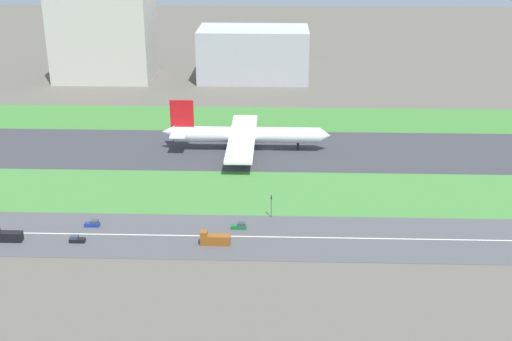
{
  "coord_description": "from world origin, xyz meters",
  "views": [
    {
      "loc": [
        3.92,
        -243.64,
        88.46
      ],
      "look_at": [
        -3.06,
        -36.5,
        6.0
      ],
      "focal_mm": 46.85,
      "sensor_mm": 36.0,
      "label": 1
    }
  ],
  "objects_px": {
    "truck_1": "(6,236)",
    "terminal_building": "(104,31)",
    "airliner": "(243,135)",
    "hangar_building": "(253,54)",
    "car_1": "(93,224)",
    "car_0": "(76,239)",
    "fuel_tank_west": "(291,49)",
    "traffic_light": "(271,205)",
    "car_2": "(240,226)",
    "truck_0": "(214,239)"
  },
  "relations": [
    {
      "from": "truck_1",
      "to": "terminal_building",
      "type": "distance_m",
      "value": 194.33
    },
    {
      "from": "airliner",
      "to": "car_0",
      "type": "distance_m",
      "value": 89.22
    },
    {
      "from": "car_1",
      "to": "traffic_light",
      "type": "bearing_deg",
      "value": 8.63
    },
    {
      "from": "car_2",
      "to": "traffic_light",
      "type": "xyz_separation_m",
      "value": [
        9.15,
        7.99,
        3.37
      ]
    },
    {
      "from": "airliner",
      "to": "truck_0",
      "type": "distance_m",
      "value": 78.23
    },
    {
      "from": "truck_0",
      "to": "airliner",
      "type": "bearing_deg",
      "value": -92.92
    },
    {
      "from": "car_0",
      "to": "truck_0",
      "type": "height_order",
      "value": "truck_0"
    },
    {
      "from": "truck_1",
      "to": "fuel_tank_west",
      "type": "xyz_separation_m",
      "value": [
        84.06,
        237.0,
        6.06
      ]
    },
    {
      "from": "fuel_tank_west",
      "to": "car_0",
      "type": "bearing_deg",
      "value": -105.15
    },
    {
      "from": "truck_1",
      "to": "traffic_light",
      "type": "xyz_separation_m",
      "value": [
        74.58,
        17.99,
        2.62
      ]
    },
    {
      "from": "car_2",
      "to": "terminal_building",
      "type": "height_order",
      "value": "terminal_building"
    },
    {
      "from": "car_0",
      "to": "terminal_building",
      "type": "bearing_deg",
      "value": -78.9
    },
    {
      "from": "car_2",
      "to": "airliner",
      "type": "bearing_deg",
      "value": 92.12
    },
    {
      "from": "car_2",
      "to": "car_1",
      "type": "xyz_separation_m",
      "value": [
        -43.51,
        0.0,
        0.0
      ]
    },
    {
      "from": "car_0",
      "to": "hangar_building",
      "type": "xyz_separation_m",
      "value": [
        42.81,
        192.0,
        12.94
      ]
    },
    {
      "from": "car_1",
      "to": "truck_1",
      "type": "bearing_deg",
      "value": -155.47
    },
    {
      "from": "car_2",
      "to": "terminal_building",
      "type": "xyz_separation_m",
      "value": [
        -83.19,
        182.0,
        24.92
      ]
    },
    {
      "from": "truck_1",
      "to": "car_0",
      "type": "relative_size",
      "value": 1.91
    },
    {
      "from": "traffic_light",
      "to": "car_0",
      "type": "bearing_deg",
      "value": -161.78
    },
    {
      "from": "car_0",
      "to": "fuel_tank_west",
      "type": "distance_m",
      "value": 245.62
    },
    {
      "from": "truck_1",
      "to": "hangar_building",
      "type": "relative_size",
      "value": 0.14
    },
    {
      "from": "truck_0",
      "to": "hangar_building",
      "type": "height_order",
      "value": "hangar_building"
    },
    {
      "from": "airliner",
      "to": "hangar_building",
      "type": "relative_size",
      "value": 1.11
    },
    {
      "from": "truck_1",
      "to": "car_1",
      "type": "height_order",
      "value": "truck_1"
    },
    {
      "from": "car_1",
      "to": "hangar_building",
      "type": "bearing_deg",
      "value": 77.36
    },
    {
      "from": "traffic_light",
      "to": "truck_1",
      "type": "bearing_deg",
      "value": -166.43
    },
    {
      "from": "car_2",
      "to": "truck_0",
      "type": "height_order",
      "value": "truck_0"
    },
    {
      "from": "airliner",
      "to": "fuel_tank_west",
      "type": "relative_size",
      "value": 3.69
    },
    {
      "from": "traffic_light",
      "to": "hangar_building",
      "type": "distance_m",
      "value": 174.67
    },
    {
      "from": "car_2",
      "to": "traffic_light",
      "type": "bearing_deg",
      "value": 41.13
    },
    {
      "from": "fuel_tank_west",
      "to": "hangar_building",
      "type": "bearing_deg",
      "value": -115.37
    },
    {
      "from": "truck_0",
      "to": "traffic_light",
      "type": "bearing_deg",
      "value": -131.02
    },
    {
      "from": "car_0",
      "to": "traffic_light",
      "type": "height_order",
      "value": "traffic_light"
    },
    {
      "from": "terminal_building",
      "to": "fuel_tank_west",
      "type": "xyz_separation_m",
      "value": [
        101.83,
        45.0,
        -18.11
      ]
    },
    {
      "from": "truck_1",
      "to": "car_2",
      "type": "distance_m",
      "value": 66.19
    },
    {
      "from": "truck_1",
      "to": "truck_0",
      "type": "xyz_separation_m",
      "value": [
        58.92,
        0.0,
        0.0
      ]
    },
    {
      "from": "fuel_tank_west",
      "to": "airliner",
      "type": "bearing_deg",
      "value": -97.58
    },
    {
      "from": "airliner",
      "to": "truck_1",
      "type": "xyz_separation_m",
      "value": [
        -62.91,
        -78.0,
        -4.56
      ]
    },
    {
      "from": "car_1",
      "to": "fuel_tank_west",
      "type": "xyz_separation_m",
      "value": [
        62.15,
        227.0,
        6.8
      ]
    },
    {
      "from": "airliner",
      "to": "car_0",
      "type": "bearing_deg",
      "value": -118.86
    },
    {
      "from": "terminal_building",
      "to": "truck_1",
      "type": "bearing_deg",
      "value": -84.71
    },
    {
      "from": "truck_1",
      "to": "traffic_light",
      "type": "distance_m",
      "value": 76.76
    },
    {
      "from": "hangar_building",
      "to": "car_2",
      "type": "bearing_deg",
      "value": -89.15
    },
    {
      "from": "truck_0",
      "to": "fuel_tank_west",
      "type": "bearing_deg",
      "value": -96.06
    },
    {
      "from": "truck_1",
      "to": "fuel_tank_west",
      "type": "bearing_deg",
      "value": -109.53
    },
    {
      "from": "car_2",
      "to": "car_1",
      "type": "distance_m",
      "value": 43.51
    },
    {
      "from": "car_0",
      "to": "traffic_light",
      "type": "relative_size",
      "value": 0.61
    },
    {
      "from": "car_1",
      "to": "car_0",
      "type": "bearing_deg",
      "value": -101.28
    },
    {
      "from": "traffic_light",
      "to": "fuel_tank_west",
      "type": "distance_m",
      "value": 219.24
    },
    {
      "from": "car_2",
      "to": "car_1",
      "type": "bearing_deg",
      "value": 180.0
    }
  ]
}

